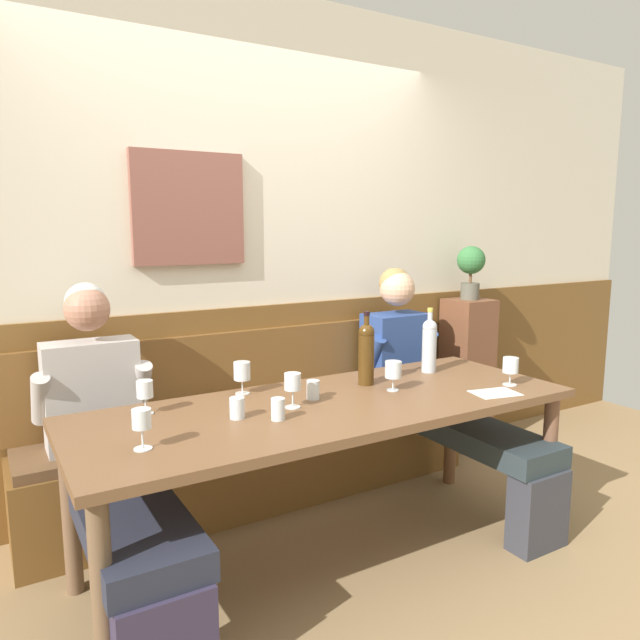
% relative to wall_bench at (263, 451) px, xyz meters
% --- Properties ---
extents(ground_plane, '(6.80, 6.80, 0.02)m').
position_rel_wall_bench_xyz_m(ground_plane, '(0.00, -0.83, -0.29)').
color(ground_plane, '#91744D').
rests_on(ground_plane, ground).
extents(room_wall_back, '(6.80, 0.12, 2.80)m').
position_rel_wall_bench_xyz_m(room_wall_back, '(-0.00, 0.26, 1.12)').
color(room_wall_back, beige).
rests_on(room_wall_back, ground).
extents(wood_wainscot_panel, '(6.80, 0.03, 1.07)m').
position_rel_wall_bench_xyz_m(wood_wainscot_panel, '(0.00, 0.21, 0.25)').
color(wood_wainscot_panel, brown).
rests_on(wood_wainscot_panel, ground).
extents(wall_bench, '(2.54, 0.42, 0.94)m').
position_rel_wall_bench_xyz_m(wall_bench, '(0.00, 0.00, 0.00)').
color(wall_bench, brown).
rests_on(wall_bench, ground).
extents(dining_table, '(2.24, 0.83, 0.75)m').
position_rel_wall_bench_xyz_m(dining_table, '(0.00, -0.72, 0.39)').
color(dining_table, brown).
rests_on(dining_table, ground).
extents(person_right_seat, '(0.52, 1.30, 1.27)m').
position_rel_wall_bench_xyz_m(person_right_seat, '(-0.88, -0.40, 0.32)').
color(person_right_seat, '#302A41').
rests_on(person_right_seat, ground).
extents(person_center_left_seat, '(0.48, 1.31, 1.27)m').
position_rel_wall_bench_xyz_m(person_center_left_seat, '(0.90, -0.36, 0.35)').
color(person_center_left_seat, '#35373F').
rests_on(person_center_left_seat, ground).
extents(wine_bottle_amber_mid, '(0.08, 0.08, 0.36)m').
position_rel_wall_bench_xyz_m(wine_bottle_amber_mid, '(0.31, -0.55, 0.63)').
color(wine_bottle_amber_mid, '#472D10').
rests_on(wine_bottle_amber_mid, dining_table).
extents(wine_bottle_green_tall, '(0.08, 0.08, 0.35)m').
position_rel_wall_bench_xyz_m(wine_bottle_green_tall, '(0.74, -0.51, 0.62)').
color(wine_bottle_green_tall, silver).
rests_on(wine_bottle_green_tall, dining_table).
extents(wine_glass_right_end, '(0.08, 0.08, 0.14)m').
position_rel_wall_bench_xyz_m(wine_glass_right_end, '(0.35, -0.71, 0.57)').
color(wine_glass_right_end, silver).
rests_on(wine_glass_right_end, dining_table).
extents(wine_glass_center_front, '(0.08, 0.08, 0.14)m').
position_rel_wall_bench_xyz_m(wine_glass_center_front, '(0.91, -0.92, 0.56)').
color(wine_glass_center_front, silver).
rests_on(wine_glass_center_front, dining_table).
extents(wine_glass_left_end, '(0.07, 0.07, 0.14)m').
position_rel_wall_bench_xyz_m(wine_glass_left_end, '(-0.75, -0.46, 0.57)').
color(wine_glass_left_end, silver).
rests_on(wine_glass_left_end, dining_table).
extents(wine_glass_by_bottle, '(0.07, 0.07, 0.15)m').
position_rel_wall_bench_xyz_m(wine_glass_by_bottle, '(-0.86, -0.85, 0.57)').
color(wine_glass_by_bottle, silver).
rests_on(wine_glass_by_bottle, dining_table).
extents(wine_glass_mid_right, '(0.07, 0.07, 0.15)m').
position_rel_wall_bench_xyz_m(wine_glass_mid_right, '(-0.18, -0.70, 0.58)').
color(wine_glass_mid_right, silver).
rests_on(wine_glass_mid_right, dining_table).
extents(wine_glass_near_bucket, '(0.08, 0.08, 0.15)m').
position_rel_wall_bench_xyz_m(wine_glass_near_bucket, '(-0.28, -0.39, 0.57)').
color(wine_glass_near_bucket, silver).
rests_on(wine_glass_near_bucket, dining_table).
extents(water_tumbler_left, '(0.06, 0.06, 0.09)m').
position_rel_wall_bench_xyz_m(water_tumbler_left, '(-0.44, -0.71, 0.51)').
color(water_tumbler_left, silver).
rests_on(water_tumbler_left, dining_table).
extents(water_tumbler_center, '(0.06, 0.06, 0.09)m').
position_rel_wall_bench_xyz_m(water_tumbler_center, '(-0.04, -0.63, 0.51)').
color(water_tumbler_center, silver).
rests_on(water_tumbler_center, dining_table).
extents(water_tumbler_right, '(0.06, 0.06, 0.09)m').
position_rel_wall_bench_xyz_m(water_tumbler_right, '(-0.31, -0.81, 0.52)').
color(water_tumbler_right, silver).
rests_on(water_tumbler_right, dining_table).
extents(tasting_sheet_left_guest, '(0.24, 0.19, 0.00)m').
position_rel_wall_bench_xyz_m(tasting_sheet_left_guest, '(0.73, -0.99, 0.47)').
color(tasting_sheet_left_guest, white).
rests_on(tasting_sheet_left_guest, dining_table).
extents(corner_pedestal, '(0.28, 0.28, 1.03)m').
position_rel_wall_bench_xyz_m(corner_pedestal, '(1.57, 0.03, 0.24)').
color(corner_pedestal, brown).
rests_on(corner_pedestal, ground).
extents(potted_plant, '(0.19, 0.19, 0.36)m').
position_rel_wall_bench_xyz_m(potted_plant, '(1.57, 0.03, 0.98)').
color(potted_plant, '#585648').
rests_on(potted_plant, corner_pedestal).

